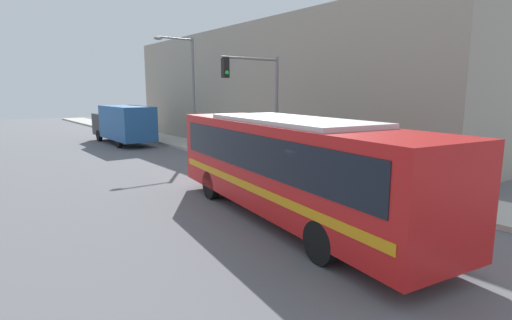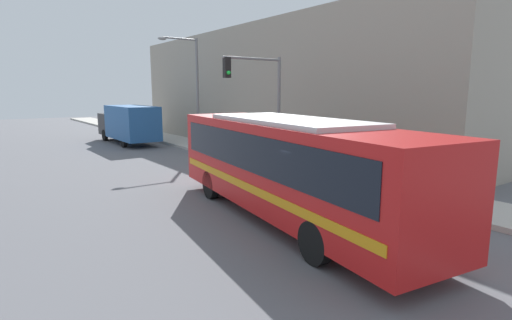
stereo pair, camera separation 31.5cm
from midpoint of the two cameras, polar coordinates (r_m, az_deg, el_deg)
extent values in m
plane|color=slate|center=(10.44, 12.74, -12.49)|extent=(120.00, 120.00, 0.00)
cube|color=#B7B2A8|center=(29.61, -9.98, 2.21)|extent=(2.74, 70.00, 0.18)
cube|color=#9E9384|center=(28.34, 1.62, 10.06)|extent=(6.00, 29.95, 8.10)
cube|color=red|center=(12.09, 4.05, -0.69)|extent=(4.10, 11.30, 2.56)
cube|color=black|center=(12.02, 4.07, 1.47)|extent=(4.02, 10.43, 1.08)
cube|color=orange|center=(12.21, 4.02, -3.30)|extent=(4.08, 10.87, 0.24)
cube|color=silver|center=(11.92, 4.13, 5.61)|extent=(3.20, 6.35, 0.16)
cylinder|color=black|center=(15.79, 0.71, -2.65)|extent=(0.42, 1.06, 1.03)
cylinder|color=black|center=(14.81, -7.05, -3.56)|extent=(0.42, 1.06, 1.03)
cylinder|color=black|center=(10.86, 18.10, -8.95)|extent=(0.42, 1.06, 1.03)
cylinder|color=black|center=(9.39, 8.28, -11.55)|extent=(0.42, 1.06, 1.03)
cube|color=#265999|center=(30.83, -18.24, 5.09)|extent=(2.33, 5.78, 2.41)
cube|color=#262628|center=(34.68, -20.39, 4.85)|extent=(2.21, 2.25, 1.69)
cylinder|color=black|center=(34.09, -21.74, 3.26)|extent=(0.25, 0.90, 0.90)
cylinder|color=black|center=(29.61, -19.29, 2.52)|extent=(0.25, 0.90, 0.90)
cylinder|color=red|center=(16.14, 15.42, -3.05)|extent=(0.27, 0.27, 0.50)
sphere|color=red|center=(16.08, 15.48, -1.89)|extent=(0.26, 0.26, 0.26)
cylinder|color=red|center=(16.05, 15.85, -3.05)|extent=(0.12, 0.16, 0.12)
cylinder|color=slate|center=(19.99, 2.51, 6.77)|extent=(0.16, 0.16, 5.38)
cylinder|color=slate|center=(19.04, -1.27, 14.27)|extent=(3.20, 0.11, 0.11)
cube|color=black|center=(18.23, -4.93, 13.02)|extent=(0.30, 0.24, 0.90)
sphere|color=#19D83F|center=(18.10, -4.67, 12.34)|extent=(0.18, 0.18, 0.18)
cylinder|color=slate|center=(20.91, 0.37, 1.07)|extent=(0.06, 0.06, 1.14)
cylinder|color=#4C4C51|center=(20.81, 0.37, 2.92)|extent=(0.14, 0.14, 0.22)
cylinder|color=slate|center=(27.33, -9.24, 9.32)|extent=(0.18, 0.18, 7.15)
cylinder|color=slate|center=(27.00, -11.77, 16.64)|extent=(2.38, 0.11, 0.11)
ellipsoid|color=gray|center=(26.50, -14.18, 16.51)|extent=(0.56, 0.28, 0.20)
camera|label=1|loc=(0.16, -90.60, -0.10)|focal=28.00mm
camera|label=2|loc=(0.16, 89.40, 0.10)|focal=28.00mm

